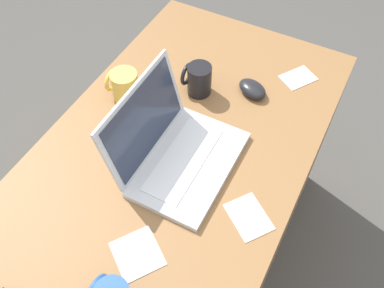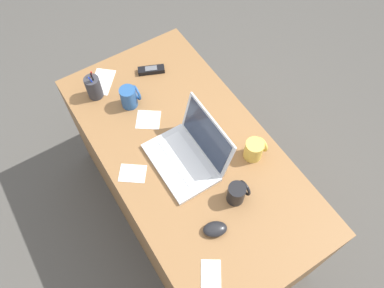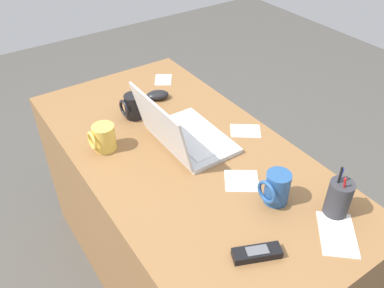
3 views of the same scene
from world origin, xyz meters
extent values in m
plane|color=#4C4944|center=(0.00, 0.00, 0.00)|extent=(6.00, 6.00, 0.00)
cube|color=olive|center=(0.00, 0.00, 0.37)|extent=(1.39, 0.72, 0.74)
cube|color=silver|center=(0.04, -0.07, 0.75)|extent=(0.34, 0.21, 0.02)
cube|color=silver|center=(0.04, -0.05, 0.76)|extent=(0.28, 0.11, 0.00)
cube|color=silver|center=(0.04, -0.13, 0.76)|extent=(0.09, 0.05, 0.00)
cube|color=silver|center=(0.04, 0.07, 0.87)|extent=(0.33, 0.06, 0.21)
cube|color=#283347|center=(0.04, 0.07, 0.87)|extent=(0.30, 0.04, 0.18)
ellipsoid|color=black|center=(0.38, -0.11, 0.76)|extent=(0.10, 0.12, 0.04)
cylinder|color=black|center=(0.31, 0.04, 0.79)|extent=(0.07, 0.07, 0.10)
torus|color=black|center=(0.31, 0.08, 0.80)|extent=(0.07, 0.01, 0.07)
cylinder|color=#26518C|center=(-0.37, -0.10, 0.80)|extent=(0.08, 0.08, 0.11)
torus|color=#26518C|center=(-0.37, -0.06, 0.81)|extent=(0.08, 0.01, 0.08)
cylinder|color=#E0BC4C|center=(0.18, 0.23, 0.79)|extent=(0.08, 0.08, 0.10)
torus|color=#E0BC4C|center=(0.18, 0.27, 0.80)|extent=(0.07, 0.01, 0.07)
cube|color=black|center=(-0.49, 0.09, 0.76)|extent=(0.09, 0.14, 0.02)
cube|color=#595B60|center=(-0.49, 0.09, 0.77)|extent=(0.05, 0.07, 0.00)
cylinder|color=#333338|center=(-0.50, -0.22, 0.80)|extent=(0.07, 0.07, 0.12)
cylinder|color=#1933B2|center=(-0.49, -0.22, 0.84)|extent=(0.01, 0.03, 0.13)
cylinder|color=black|center=(-0.50, -0.21, 0.84)|extent=(0.02, 0.02, 0.15)
cylinder|color=red|center=(-0.52, -0.21, 0.83)|extent=(0.01, 0.03, 0.13)
cube|color=white|center=(0.51, -0.21, 0.75)|extent=(0.13, 0.12, 0.00)
cube|color=white|center=(-0.03, -0.27, 0.75)|extent=(0.14, 0.14, 0.00)
cube|color=white|center=(-0.57, -0.16, 0.75)|extent=(0.19, 0.18, 0.00)
cube|color=white|center=(-0.24, -0.07, 0.75)|extent=(0.15, 0.15, 0.00)
camera|label=1|loc=(-0.53, -0.37, 1.69)|focal=39.20mm
camera|label=2|loc=(0.74, -0.44, 2.24)|focal=35.59mm
camera|label=3|loc=(-0.96, 0.62, 1.66)|focal=37.47mm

